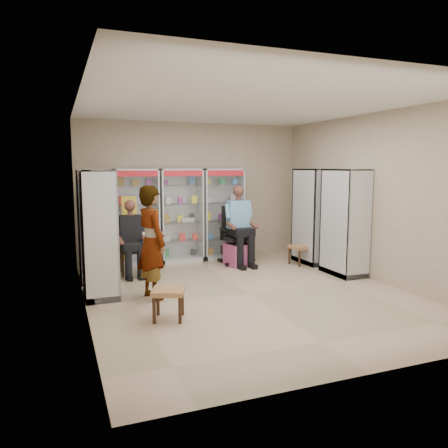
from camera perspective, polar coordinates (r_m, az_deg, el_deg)
name	(u,v)px	position (r m, az deg, el deg)	size (l,w,h in m)	color
floor	(247,293)	(7.20, 3.02, -9.00)	(6.00, 6.00, 0.00)	tan
room_shell	(248,171)	(6.90, 3.13, 6.87)	(5.02, 6.02, 3.01)	tan
cabinet_back_left	(136,217)	(9.22, -11.38, 0.85)	(0.90, 0.50, 2.00)	#B1B2B8
cabinet_back_mid	(181,216)	(9.42, -5.67, 1.10)	(0.90, 0.50, 2.00)	#A5A7AC
cabinet_back_right	(222,214)	(9.71, -0.26, 1.32)	(0.90, 0.50, 2.00)	#B2B4B9
cabinet_right_far	(313,216)	(9.43, 11.51, 0.99)	(0.50, 0.90, 2.00)	silver
cabinet_right_near	(345,222)	(8.53, 15.48, 0.20)	(0.50, 0.90, 2.00)	#B2B3B9
cabinet_left_far	(93,225)	(8.19, -16.70, -0.14)	(0.50, 0.90, 2.00)	#A4A6AB
cabinet_left_near	(99,234)	(7.10, -16.01, -1.24)	(0.50, 0.90, 2.00)	#A3A6AB
wooden_chair	(131,250)	(8.54, -12.11, -3.29)	(0.42, 0.42, 0.94)	black
seated_customer	(131,240)	(8.46, -12.10, -2.02)	(0.44, 0.60, 1.34)	black
office_chair	(237,235)	(9.22, 1.69, -1.44)	(0.67, 0.67, 1.22)	black
seated_shopkeeper	(238,227)	(9.15, 1.82, -0.45)	(0.51, 0.71, 1.56)	#6994D0
pink_trunk	(239,255)	(9.09, 1.92, -4.01)	(0.48, 0.46, 0.46)	#A5428B
tea_glass	(242,241)	(9.02, 2.31, -2.27)	(0.07, 0.07, 0.10)	#621608
woven_stool_a	(300,255)	(9.32, 9.94, -4.02)	(0.40, 0.40, 0.40)	#9D7042
woven_stool_b	(169,304)	(6.00, -7.25, -10.34)	(0.42, 0.42, 0.42)	#A77246
standing_man	(152,242)	(6.83, -9.42, -2.39)	(0.64, 0.42, 1.76)	gray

